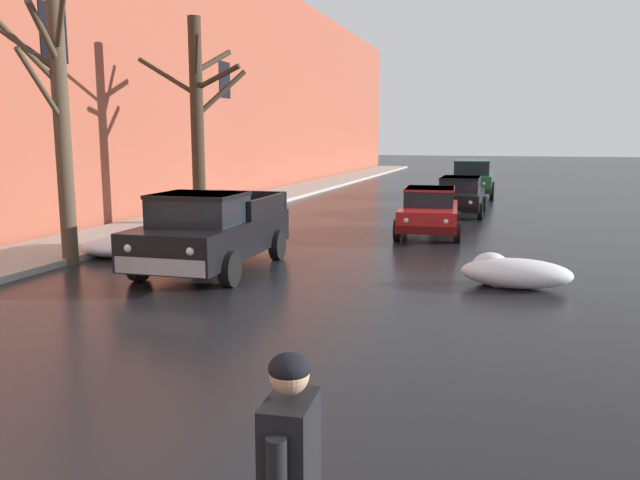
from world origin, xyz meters
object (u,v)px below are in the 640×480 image
at_px(sedan_red_parked_kerbside_close, 429,210).
at_px(pickup_truck_black_approaching_near_lane, 211,231).
at_px(suv_green_parked_far_down_block, 472,177).
at_px(sedan_black_parked_kerbside_mid, 460,195).
at_px(bare_tree_mid_block, 198,116).
at_px(bare_tree_second_along_sidewalk, 58,98).
at_px(pedestrian_with_coffee, 290,478).

bearing_deg(sedan_red_parked_kerbside_close, pickup_truck_black_approaching_near_lane, -121.32).
distance_m(sedan_red_parked_kerbside_close, suv_green_parked_far_down_block, 12.94).
distance_m(pickup_truck_black_approaching_near_lane, sedan_black_parked_kerbside_mid, 12.83).
bearing_deg(bare_tree_mid_block, sedan_red_parked_kerbside_close, 2.95).
bearing_deg(bare_tree_mid_block, sedan_black_parked_kerbside_mid, 37.04).
bearing_deg(suv_green_parked_far_down_block, pickup_truck_black_approaching_near_lane, -102.86).
distance_m(pickup_truck_black_approaching_near_lane, sedan_red_parked_kerbside_close, 7.60).
height_order(bare_tree_second_along_sidewalk, sedan_red_parked_kerbside_close, bare_tree_second_along_sidewalk).
bearing_deg(bare_tree_second_along_sidewalk, suv_green_parked_far_down_block, 68.28).
distance_m(bare_tree_second_along_sidewalk, bare_tree_mid_block, 6.52).
relative_size(sedan_black_parked_kerbside_mid, suv_green_parked_far_down_block, 0.95).
height_order(suv_green_parked_far_down_block, pedestrian_with_coffee, suv_green_parked_far_down_block).
xyz_separation_m(bare_tree_mid_block, pedestrian_with_coffee, (8.59, -15.33, -2.56)).
xyz_separation_m(bare_tree_second_along_sidewalk, pickup_truck_black_approaching_near_lane, (3.46, 0.41, -2.90)).
height_order(bare_tree_mid_block, pedestrian_with_coffee, bare_tree_mid_block).
xyz_separation_m(bare_tree_mid_block, pickup_truck_black_approaching_near_lane, (3.45, -6.11, -2.72)).
height_order(bare_tree_second_along_sidewalk, sedan_black_parked_kerbside_mid, bare_tree_second_along_sidewalk).
bearing_deg(pedestrian_with_coffee, bare_tree_second_along_sidewalk, 134.33).
relative_size(pickup_truck_black_approaching_near_lane, suv_green_parked_far_down_block, 1.08).
bearing_deg(bare_tree_mid_block, suv_green_parked_far_down_block, 59.37).
relative_size(bare_tree_mid_block, sedan_red_parked_kerbside_close, 1.68).
height_order(sedan_black_parked_kerbside_mid, pedestrian_with_coffee, pedestrian_with_coffee).
relative_size(pickup_truck_black_approaching_near_lane, pedestrian_with_coffee, 2.81).
xyz_separation_m(sedan_black_parked_kerbside_mid, suv_green_parked_far_down_block, (0.01, 7.37, 0.24)).
relative_size(sedan_black_parked_kerbside_mid, pedestrian_with_coffee, 2.46).
bearing_deg(sedan_black_parked_kerbside_mid, bare_tree_mid_block, -142.96).
bearing_deg(pedestrian_with_coffee, sedan_red_parked_kerbside_close, 94.36).
bearing_deg(sedan_black_parked_kerbside_mid, pedestrian_with_coffee, -88.04).
bearing_deg(bare_tree_second_along_sidewalk, bare_tree_mid_block, 89.84).
height_order(bare_tree_mid_block, sedan_red_parked_kerbside_close, bare_tree_mid_block).
height_order(sedan_black_parked_kerbside_mid, suv_green_parked_far_down_block, suv_green_parked_far_down_block).
bearing_deg(bare_tree_second_along_sidewalk, sedan_black_parked_kerbside_mid, 57.67).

